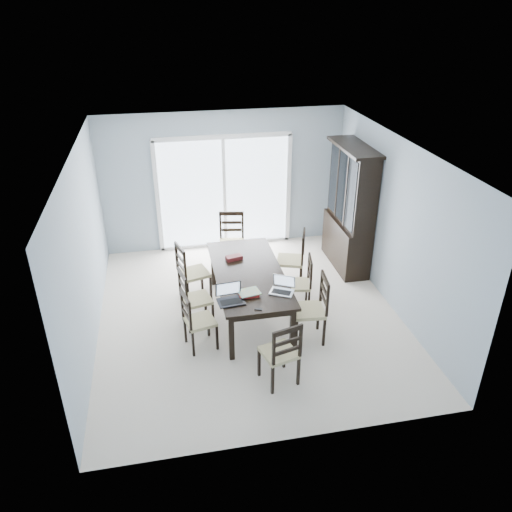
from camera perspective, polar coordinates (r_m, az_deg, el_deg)
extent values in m
plane|color=#EFE3CD|center=(7.77, -0.82, -6.64)|extent=(5.00, 5.00, 0.00)
plane|color=white|center=(6.66, -0.97, 12.16)|extent=(5.00, 5.00, 0.00)
cube|color=#92A2AE|center=(9.41, -3.70, 8.52)|extent=(4.50, 0.02, 2.60)
cube|color=#92A2AE|center=(7.11, -19.01, 0.38)|extent=(0.02, 5.00, 2.60)
cube|color=#92A2AE|center=(7.80, 15.61, 3.36)|extent=(0.02, 5.00, 2.60)
cube|color=gray|center=(10.83, -4.22, 3.48)|extent=(4.50, 2.00, 0.10)
cube|color=#99999E|center=(11.53, -4.98, 8.20)|extent=(4.50, 0.06, 1.10)
cube|color=black|center=(7.38, -0.86, -1.96)|extent=(1.00, 2.20, 0.04)
cube|color=black|center=(7.41, -0.85, -2.36)|extent=(0.88, 2.08, 0.10)
cube|color=black|center=(6.71, -2.82, -9.33)|extent=(0.07, 0.07, 0.69)
cube|color=black|center=(6.86, 4.21, -8.49)|extent=(0.07, 0.07, 0.69)
cube|color=black|center=(8.39, -4.91, -1.19)|extent=(0.07, 0.07, 0.69)
cube|color=black|center=(8.50, 0.71, -0.66)|extent=(0.07, 0.07, 0.69)
cube|color=black|center=(9.10, 10.23, 1.46)|extent=(0.45, 1.30, 0.85)
cube|color=black|center=(8.70, 11.01, 7.84)|extent=(0.38, 1.30, 1.30)
cube|color=black|center=(8.49, 11.23, 12.11)|extent=(0.50, 1.38, 0.05)
cube|color=black|center=(8.26, 10.80, 6.79)|extent=(0.02, 0.36, 1.18)
cube|color=black|center=(8.63, 9.80, 7.78)|extent=(0.02, 0.36, 1.18)
cube|color=black|center=(9.00, 8.88, 8.69)|extent=(0.02, 0.36, 1.18)
cube|color=silver|center=(9.47, -3.63, 7.06)|extent=(2.40, 0.02, 2.10)
cube|color=white|center=(9.13, -3.83, 13.44)|extent=(2.52, 0.05, 0.08)
cube|color=white|center=(9.46, -3.62, 7.03)|extent=(0.06, 0.05, 2.10)
cube|color=white|center=(9.87, -3.44, 1.45)|extent=(2.52, 0.05, 0.05)
cube|color=black|center=(7.16, -8.09, -8.43)|extent=(0.04, 0.04, 0.39)
cube|color=black|center=(6.89, -7.19, -9.98)|extent=(0.04, 0.04, 0.39)
cube|color=black|center=(7.24, -5.47, -7.79)|extent=(0.04, 0.04, 0.39)
cube|color=black|center=(6.98, -4.47, -9.29)|extent=(0.04, 0.04, 0.39)
cube|color=tan|center=(6.94, -6.40, -7.41)|extent=(0.46, 0.46, 0.05)
cube|color=black|center=(7.61, -8.38, -5.97)|extent=(0.04, 0.04, 0.41)
cube|color=black|center=(7.32, -7.61, -7.41)|extent=(0.04, 0.04, 0.41)
cube|color=black|center=(7.69, -5.80, -5.41)|extent=(0.04, 0.04, 0.41)
cube|color=black|center=(7.40, -4.94, -6.82)|extent=(0.04, 0.04, 0.41)
cube|color=tan|center=(7.38, -6.78, -4.93)|extent=(0.47, 0.47, 0.05)
cube|color=black|center=(8.21, -8.71, -3.13)|extent=(0.04, 0.04, 0.44)
cube|color=black|center=(7.90, -7.78, -4.41)|extent=(0.04, 0.04, 0.44)
cube|color=black|center=(8.32, -6.21, -2.52)|extent=(0.04, 0.04, 0.44)
cube|color=black|center=(8.01, -5.20, -3.76)|extent=(0.04, 0.04, 0.44)
cube|color=tan|center=(7.99, -7.07, -1.95)|extent=(0.53, 0.53, 0.05)
cube|color=black|center=(7.07, 7.77, -8.65)|extent=(0.04, 0.04, 0.44)
cube|color=black|center=(7.38, 7.11, -6.87)|extent=(0.04, 0.04, 0.44)
cube|color=black|center=(7.00, 4.62, -8.89)|extent=(0.04, 0.04, 0.44)
cube|color=black|center=(7.31, 4.10, -7.08)|extent=(0.04, 0.04, 0.44)
cube|color=tan|center=(7.05, 6.00, -6.23)|extent=(0.47, 0.47, 0.05)
cube|color=black|center=(7.73, 6.05, -5.28)|extent=(0.04, 0.04, 0.39)
cube|color=black|center=(8.02, 5.79, -3.94)|extent=(0.04, 0.04, 0.39)
cube|color=black|center=(7.70, 3.50, -5.31)|extent=(0.04, 0.04, 0.39)
cube|color=black|center=(7.99, 3.34, -3.97)|extent=(0.04, 0.04, 0.39)
cube|color=tan|center=(7.75, 4.73, -3.26)|extent=(0.44, 0.44, 0.05)
cube|color=black|center=(8.26, 5.09, -2.69)|extent=(0.04, 0.04, 0.43)
cube|color=black|center=(8.60, 5.23, -1.40)|extent=(0.04, 0.04, 0.43)
cube|color=black|center=(8.28, 2.43, -2.52)|extent=(0.04, 0.04, 0.43)
cube|color=black|center=(8.61, 2.67, -1.24)|extent=(0.04, 0.04, 0.43)
cube|color=tan|center=(8.32, 3.91, -0.50)|extent=(0.54, 0.54, 0.05)
cube|color=black|center=(6.28, 1.90, -14.02)|extent=(0.04, 0.04, 0.41)
cube|color=black|center=(6.42, 4.87, -13.01)|extent=(0.04, 0.04, 0.41)
cube|color=black|center=(6.53, 0.35, -12.10)|extent=(0.04, 0.04, 0.41)
cube|color=black|center=(6.66, 3.23, -11.19)|extent=(0.04, 0.04, 0.41)
cube|color=tan|center=(6.32, 2.63, -10.96)|extent=(0.50, 0.50, 0.05)
cube|color=black|center=(9.10, -1.49, 0.51)|extent=(0.04, 0.04, 0.45)
cube|color=black|center=(9.12, -3.97, 0.49)|extent=(0.04, 0.04, 0.45)
cube|color=black|center=(8.75, -1.51, -0.67)|extent=(0.04, 0.04, 0.45)
cube|color=black|center=(8.77, -4.09, -0.69)|extent=(0.04, 0.04, 0.45)
cube|color=tan|center=(8.82, -2.80, 1.36)|extent=(0.51, 0.51, 0.05)
cube|color=black|center=(6.67, -2.88, -5.24)|extent=(0.37, 0.28, 0.02)
cube|color=silver|center=(6.61, -2.90, -4.35)|extent=(0.31, 0.07, 0.19)
cube|color=silver|center=(6.88, 2.94, -4.14)|extent=(0.38, 0.35, 0.02)
cube|color=silver|center=(6.82, 2.96, -3.36)|extent=(0.26, 0.17, 0.17)
cube|color=maroon|center=(6.82, -0.89, -4.33)|extent=(0.28, 0.21, 0.03)
cube|color=gold|center=(6.81, -0.81, -4.15)|extent=(0.33, 0.27, 0.01)
cube|color=black|center=(6.53, 0.26, -6.09)|extent=(0.11, 0.07, 0.01)
cube|color=#4B0F1B|center=(7.71, -2.52, -0.19)|extent=(0.27, 0.18, 0.06)
cube|color=brown|center=(10.57, -6.58, 5.74)|extent=(2.12, 1.96, 0.91)
cube|color=#959595|center=(10.40, -6.73, 8.23)|extent=(2.18, 2.02, 0.06)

